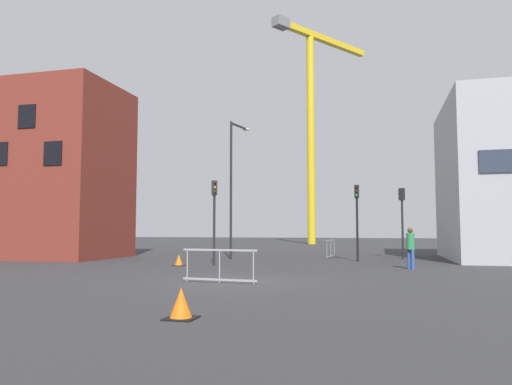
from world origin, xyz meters
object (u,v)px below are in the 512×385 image
object	(u,v)px
streetlamp_tall	(233,178)
traffic_light_corner	(402,211)
traffic_light_far	(357,210)
traffic_cone_by_barrier	(181,304)
traffic_light_verge	(214,208)
pedestrian_walking	(411,245)
construction_crane	(312,104)
traffic_cone_striped	(179,260)

from	to	relation	value
streetlamp_tall	traffic_light_corner	world-z (taller)	streetlamp_tall
traffic_light_far	traffic_cone_by_barrier	distance (m)	18.07
traffic_light_verge	traffic_light_far	distance (m)	7.93
pedestrian_walking	traffic_cone_by_barrier	bearing A→B (deg)	-110.88
traffic_light_verge	streetlamp_tall	bearing A→B (deg)	96.70
streetlamp_tall	pedestrian_walking	world-z (taller)	streetlamp_tall
traffic_light_verge	traffic_light_far	bearing A→B (deg)	34.76
traffic_light_verge	traffic_light_corner	world-z (taller)	traffic_light_corner
construction_crane	streetlamp_tall	size ratio (longest dim) A/B	3.16
pedestrian_walking	traffic_cone_by_barrier	size ratio (longest dim) A/B	2.97
traffic_light_far	traffic_cone_by_barrier	xyz separation A→B (m)	(-2.58, -17.72, -2.46)
traffic_light_corner	traffic_cone_by_barrier	size ratio (longest dim) A/B	6.80
traffic_light_verge	traffic_cone_striped	distance (m)	2.97
traffic_light_verge	traffic_light_far	xyz separation A→B (m)	(6.52, 4.52, 0.02)
traffic_light_verge	pedestrian_walking	distance (m)	9.11
construction_crane	traffic_cone_striped	bearing A→B (deg)	-92.97
traffic_light_far	pedestrian_walking	bearing A→B (deg)	-61.76
construction_crane	traffic_cone_by_barrier	distance (m)	49.83
streetlamp_tall	traffic_cone_striped	distance (m)	7.25
construction_crane	traffic_cone_by_barrier	size ratio (longest dim) A/B	42.08
pedestrian_walking	traffic_cone_by_barrier	distance (m)	14.12
construction_crane	traffic_light_verge	xyz separation A→B (m)	(-0.26, -33.84, -13.60)
traffic_cone_by_barrier	traffic_light_corner	bearing A→B (deg)	76.20
pedestrian_walking	traffic_cone_striped	bearing A→B (deg)	-176.69
traffic_cone_by_barrier	streetlamp_tall	bearing A→B (deg)	103.95
traffic_light_corner	pedestrian_walking	bearing A→B (deg)	-89.99
traffic_light_verge	traffic_cone_striped	size ratio (longest dim) A/B	7.46
traffic_light_far	traffic_cone_striped	xyz separation A→B (m)	(-8.05, -5.15, -2.49)
traffic_light_far	traffic_cone_by_barrier	size ratio (longest dim) A/B	6.81
construction_crane	traffic_cone_by_barrier	world-z (taller)	construction_crane
construction_crane	traffic_light_far	distance (m)	32.91
pedestrian_walking	traffic_light_corner	bearing A→B (deg)	90.01
streetlamp_tall	traffic_light_far	distance (m)	7.39
traffic_light_verge	traffic_light_far	world-z (taller)	traffic_light_far
streetlamp_tall	pedestrian_walking	distance (m)	11.40
traffic_cone_striped	construction_crane	bearing A→B (deg)	87.03
traffic_light_far	pedestrian_walking	size ratio (longest dim) A/B	2.29
traffic_light_verge	traffic_light_far	size ratio (longest dim) A/B	0.99
traffic_cone_by_barrier	traffic_cone_striped	world-z (taller)	traffic_cone_by_barrier
streetlamp_tall	traffic_cone_striped	xyz separation A→B (m)	(-0.94, -5.63, -4.48)
traffic_light_far	construction_crane	bearing A→B (deg)	102.05
streetlamp_tall	construction_crane	bearing A→B (deg)	88.32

